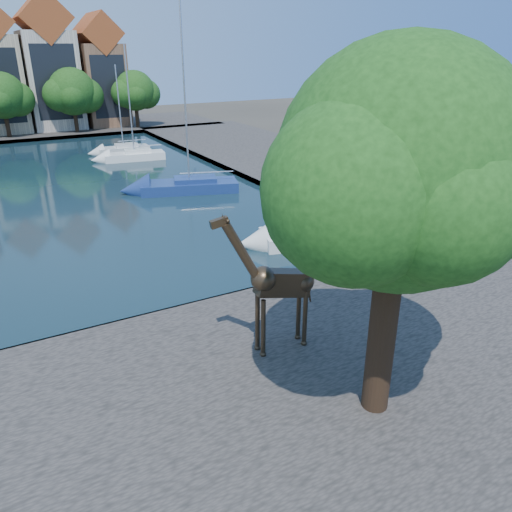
# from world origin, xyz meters

# --- Properties ---
(ground) EXTENTS (160.00, 160.00, 0.00)m
(ground) POSITION_xyz_m (0.00, 0.00, 0.00)
(ground) COLOR #38332B
(ground) RESTS_ON ground
(water_basin) EXTENTS (38.00, 50.00, 0.08)m
(water_basin) POSITION_xyz_m (0.00, 24.00, 0.04)
(water_basin) COLOR black
(water_basin) RESTS_ON ground
(near_quay) EXTENTS (50.00, 14.00, 0.50)m
(near_quay) POSITION_xyz_m (0.00, -7.00, 0.25)
(near_quay) COLOR #494340
(near_quay) RESTS_ON ground
(right_quay) EXTENTS (14.00, 52.00, 0.50)m
(right_quay) POSITION_xyz_m (25.00, 24.00, 0.25)
(right_quay) COLOR #494340
(right_quay) RESTS_ON ground
(plane_tree) EXTENTS (8.32, 6.40, 10.62)m
(plane_tree) POSITION_xyz_m (7.62, -9.01, 7.67)
(plane_tree) COLOR #332114
(plane_tree) RESTS_ON near_quay
(townhouse_east_mid) EXTENTS (6.43, 9.18, 16.65)m
(townhouse_east_mid) POSITION_xyz_m (8.50, 55.99, 8.10)
(townhouse_east_mid) COLOR beige
(townhouse_east_mid) RESTS_ON far_quay
(townhouse_east_end) EXTENTS (5.44, 9.18, 14.43)m
(townhouse_east_end) POSITION_xyz_m (15.00, 55.99, 7.11)
(townhouse_east_end) COLOR brown
(townhouse_east_end) RESTS_ON far_quay
(far_tree_mid_east) EXTENTS (7.02, 5.40, 7.52)m
(far_tree_mid_east) POSITION_xyz_m (2.10, 50.49, 5.13)
(far_tree_mid_east) COLOR #332114
(far_tree_mid_east) RESTS_ON far_quay
(far_tree_east) EXTENTS (7.54, 5.80, 7.84)m
(far_tree_east) POSITION_xyz_m (10.11, 50.49, 5.24)
(far_tree_east) COLOR #332114
(far_tree_east) RESTS_ON far_quay
(far_tree_far_east) EXTENTS (6.76, 5.20, 7.36)m
(far_tree_far_east) POSITION_xyz_m (18.09, 50.49, 5.08)
(far_tree_far_east) COLOR #332114
(far_tree_far_east) RESTS_ON far_quay
(giraffe_statue) EXTENTS (3.73, 0.74, 5.33)m
(giraffe_statue) POSITION_xyz_m (6.45, -4.81, 3.12)
(giraffe_statue) COLOR #382A1C
(giraffe_statue) RESTS_ON near_quay
(sailboat_right_a) EXTENTS (7.49, 4.28, 9.80)m
(sailboat_right_a) POSITION_xyz_m (15.00, 4.00, 0.66)
(sailboat_right_a) COLOR silver
(sailboat_right_a) RESTS_ON water_basin
(sailboat_right_b) EXTENTS (7.92, 4.84, 14.12)m
(sailboat_right_b) POSITION_xyz_m (12.37, 18.06, 0.71)
(sailboat_right_b) COLOR navy
(sailboat_right_b) RESTS_ON water_basin
(sailboat_right_c) EXTENTS (6.13, 2.90, 10.79)m
(sailboat_right_c) POSITION_xyz_m (12.00, 31.83, 0.66)
(sailboat_right_c) COLOR white
(sailboat_right_c) RESTS_ON water_basin
(sailboat_right_d) EXTENTS (5.34, 2.04, 8.93)m
(sailboat_right_d) POSITION_xyz_m (12.00, 35.85, 0.61)
(sailboat_right_d) COLOR silver
(sailboat_right_d) RESTS_ON water_basin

